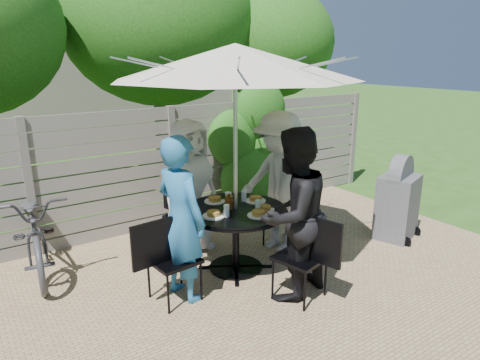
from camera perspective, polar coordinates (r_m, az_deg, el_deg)
backyard_envelope at (r=13.37m, az=-23.06°, el=15.24°), size 60.00×60.00×5.00m
patio_table at (r=5.19m, az=-0.58°, el=-6.34°), size 1.47×1.47×0.80m
umbrella at (r=4.80m, az=-0.65°, el=15.46°), size 3.31×3.31×2.69m
chair_back at (r=5.96m, az=-7.37°, el=-6.37°), size 0.53×0.70×0.92m
person_back at (r=5.65m, az=-6.71°, el=-0.92°), size 0.98×0.75×1.80m
chair_left at (r=4.73m, az=-8.88°, el=-12.56°), size 0.72×0.51×0.97m
person_left at (r=4.54m, az=-7.85°, el=-5.24°), size 0.57×0.74×1.81m
chair_front at (r=4.76m, az=8.10°, el=-12.26°), size 0.58×0.75×0.99m
person_front at (r=4.56m, az=7.01°, el=-4.65°), size 1.05×0.89×1.88m
chair_right at (r=5.99m, az=5.83°, el=-6.20°), size 0.71×0.57×0.92m
person_right at (r=5.66m, az=5.20°, el=-0.35°), size 0.95×1.35×1.89m
plate_back at (r=5.34m, az=-3.40°, el=-2.66°), size 0.26×0.26×0.06m
plate_left at (r=4.86m, az=-3.52°, el=-4.61°), size 0.26×0.26×0.06m
plate_front at (r=4.87m, az=2.49°, el=-4.54°), size 0.26×0.26×0.06m
plate_right at (r=5.35m, az=2.07°, el=-2.60°), size 0.26×0.26×0.06m
plate_extra at (r=5.04m, az=3.31°, el=-3.84°), size 0.24×0.24×0.06m
glass_left at (r=4.84m, az=-1.81°, el=-4.11°), size 0.07×0.07×0.14m
glass_front at (r=4.99m, az=2.41°, el=-3.46°), size 0.07×0.07×0.14m
glass_right at (r=5.33m, az=0.51°, el=-2.15°), size 0.07×0.07×0.14m
syrup_jug at (r=5.07m, az=-1.47°, el=-3.01°), size 0.09×0.09×0.16m
coffee_cup at (r=5.30m, az=-1.57°, el=-2.38°), size 0.08×0.08×0.12m
bicycle at (r=5.79m, az=-25.59°, el=-5.94°), size 0.91×2.07×1.05m
bbq_grill at (r=6.50m, az=20.29°, el=-2.63°), size 0.72×0.63×1.24m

